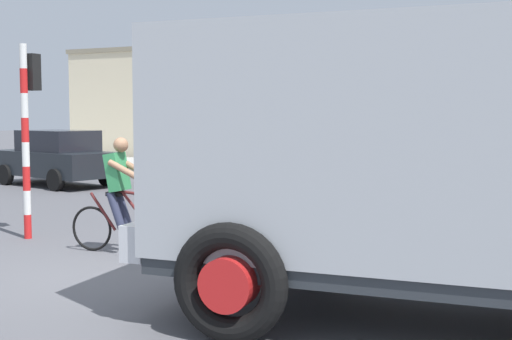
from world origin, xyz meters
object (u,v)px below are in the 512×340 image
Objects in this scene: truck_foreground at (430,154)px; cyclist at (121,195)px; car_white_mid at (236,164)px; car_red_near at (56,157)px; traffic_light_pole at (28,114)px.

cyclist is (-4.74, 1.46, -0.80)m from truck_foreground.
cyclist reaches higher than car_white_mid.
truck_foreground is at bearing -17.09° from cyclist.
car_white_mid is (5.85, -0.09, 0.00)m from car_red_near.
cyclist is at bearing -77.17° from car_white_mid.
traffic_light_pole is at bearing 169.24° from cyclist.
cyclist is 0.54× the size of traffic_light_pole.
traffic_light_pole reaches higher than car_red_near.
truck_foreground is at bearing -35.02° from car_red_near.
truck_foreground is 3.23× the size of cyclist.
traffic_light_pole reaches higher than car_white_mid.
traffic_light_pole is at bearing -94.68° from car_white_mid.
traffic_light_pole is at bearing 164.83° from truck_foreground.
truck_foreground is at bearing -53.14° from car_white_mid.
truck_foreground reaches higher than cyclist.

